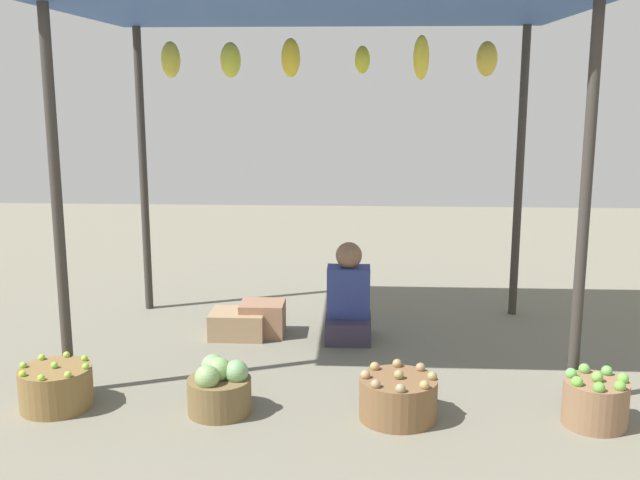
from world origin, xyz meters
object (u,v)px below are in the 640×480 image
object	(u,v)px
basket_green_apples	(595,401)
vendor_person	(348,302)
basket_limes	(56,387)
basket_potatoes	(398,397)
wooden_crate_near_vendor	(238,324)
basket_cabbages	(219,389)
wooden_crate_stacked_rear	(263,318)

from	to	relation	value
basket_green_apples	vendor_person	bearing A→B (deg)	134.72
basket_limes	basket_potatoes	bearing A→B (deg)	-1.22
basket_limes	wooden_crate_near_vendor	bearing A→B (deg)	56.94
basket_cabbages	basket_green_apples	world-z (taller)	basket_cabbages
basket_limes	wooden_crate_near_vendor	world-z (taller)	basket_limes
vendor_person	basket_green_apples	bearing A→B (deg)	-45.28
basket_cabbages	basket_green_apples	bearing A→B (deg)	-1.30
wooden_crate_near_vendor	wooden_crate_stacked_rear	size ratio (longest dim) A/B	1.24
basket_potatoes	wooden_crate_near_vendor	world-z (taller)	basket_potatoes
vendor_person	wooden_crate_stacked_rear	xyz separation A→B (m)	(-0.70, 0.04, -0.16)
vendor_person	basket_green_apples	xyz separation A→B (m)	(1.50, -1.51, -0.15)
basket_potatoes	wooden_crate_stacked_rear	bearing A→B (deg)	123.96
vendor_person	wooden_crate_stacked_rear	bearing A→B (deg)	176.84
basket_potatoes	vendor_person	bearing A→B (deg)	102.45
vendor_person	wooden_crate_stacked_rear	distance (m)	0.72
vendor_person	basket_potatoes	size ratio (longest dim) A/B	1.64
basket_cabbages	vendor_person	bearing A→B (deg)	62.07
basket_limes	basket_cabbages	bearing A→B (deg)	-1.24
basket_limes	basket_green_apples	distance (m)	3.31
vendor_person	wooden_crate_near_vendor	size ratio (longest dim) A/B	1.78
basket_limes	basket_green_apples	world-z (taller)	basket_green_apples
basket_limes	basket_cabbages	xyz separation A→B (m)	(1.04, -0.02, 0.02)
basket_green_apples	wooden_crate_stacked_rear	bearing A→B (deg)	144.76
basket_cabbages	wooden_crate_stacked_rear	xyz separation A→B (m)	(0.08, 1.50, -0.02)
basket_limes	basket_cabbages	distance (m)	1.04
basket_potatoes	wooden_crate_stacked_rear	distance (m)	1.83
basket_green_apples	wooden_crate_stacked_rear	xyz separation A→B (m)	(-2.19, 1.55, -0.01)
basket_limes	wooden_crate_stacked_rear	world-z (taller)	basket_limes
basket_green_apples	wooden_crate_near_vendor	distance (m)	2.81
basket_cabbages	wooden_crate_stacked_rear	distance (m)	1.50
basket_green_apples	basket_potatoes	bearing A→B (deg)	178.62
vendor_person	basket_limes	size ratio (longest dim) A/B	1.73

